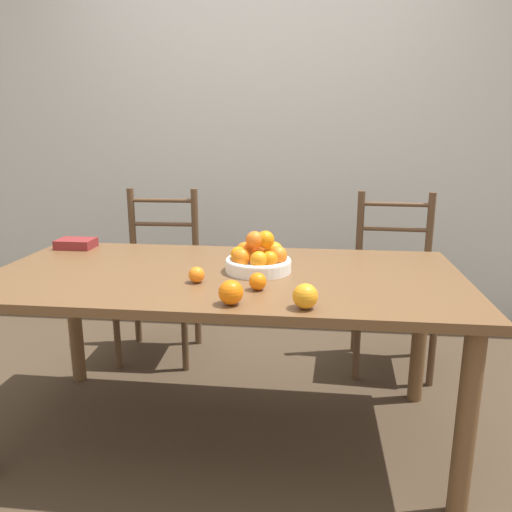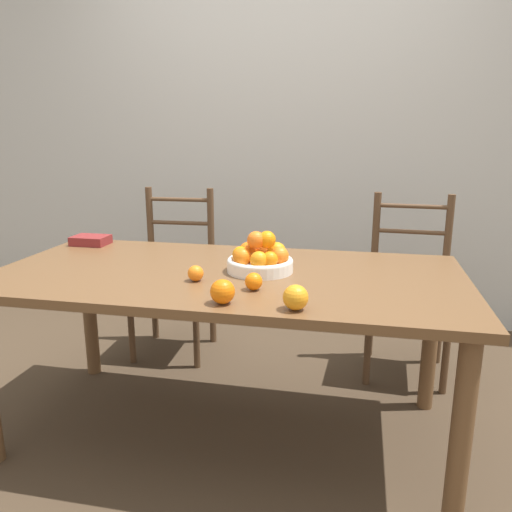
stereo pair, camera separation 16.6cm
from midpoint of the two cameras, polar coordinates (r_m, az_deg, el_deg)
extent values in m
plane|color=#423323|center=(2.34, -0.94, -19.35)|extent=(12.00, 12.00, 0.00)
cube|color=beige|center=(3.44, 4.71, 14.26)|extent=(8.00, 0.06, 2.60)
cube|color=brown|center=(2.03, -1.02, -2.30)|extent=(1.90, 0.93, 0.03)
cylinder|color=brown|center=(1.83, 24.96, -18.18)|extent=(0.07, 0.07, 0.70)
cylinder|color=brown|center=(2.79, -16.90, -6.18)|extent=(0.07, 0.07, 0.70)
cylinder|color=brown|center=(2.51, 21.13, -8.89)|extent=(0.07, 0.07, 0.70)
cylinder|color=white|center=(2.03, 2.81, -1.19)|extent=(0.27, 0.27, 0.04)
torus|color=white|center=(2.02, 2.82, -0.58)|extent=(0.27, 0.27, 0.02)
sphere|color=orange|center=(2.00, 5.08, -0.01)|extent=(0.07, 0.07, 0.07)
sphere|color=orange|center=(2.06, 4.67, 0.50)|extent=(0.08, 0.08, 0.08)
sphere|color=orange|center=(2.09, 3.34, 0.56)|extent=(0.08, 0.08, 0.08)
sphere|color=orange|center=(2.07, 1.35, 0.59)|extent=(0.07, 0.07, 0.07)
sphere|color=orange|center=(2.02, 0.55, 0.18)|extent=(0.07, 0.07, 0.07)
sphere|color=orange|center=(1.98, 0.79, -0.16)|extent=(0.08, 0.08, 0.08)
sphere|color=orange|center=(1.94, 2.78, -0.49)|extent=(0.07, 0.07, 0.07)
sphere|color=orange|center=(1.95, 4.03, -0.43)|extent=(0.06, 0.06, 0.06)
sphere|color=orange|center=(1.99, 3.65, 1.85)|extent=(0.07, 0.07, 0.07)
sphere|color=orange|center=(2.02, 2.39, 1.91)|extent=(0.06, 0.06, 0.06)
sphere|color=orange|center=(1.98, 2.39, 1.81)|extent=(0.07, 0.07, 0.07)
sphere|color=orange|center=(1.90, -4.45, -2.01)|extent=(0.06, 0.06, 0.06)
sphere|color=orange|center=(1.79, 2.38, -2.96)|extent=(0.06, 0.06, 0.06)
sphere|color=orange|center=(1.60, 7.52, -4.76)|extent=(0.08, 0.08, 0.08)
sphere|color=orange|center=(1.65, -0.97, -4.13)|extent=(0.08, 0.08, 0.08)
cylinder|color=#513823|center=(2.90, -12.51, -7.65)|extent=(0.04, 0.04, 0.46)
cylinder|color=#513823|center=(2.78, -5.15, -8.30)|extent=(0.04, 0.04, 0.46)
cylinder|color=#513823|center=(3.14, -10.30, -1.02)|extent=(0.04, 0.04, 0.96)
cylinder|color=#513823|center=(3.03, -3.53, -1.36)|extent=(0.04, 0.04, 0.96)
cube|color=#513823|center=(2.91, -7.98, -2.15)|extent=(0.43, 0.42, 0.04)
cylinder|color=#513823|center=(3.05, -7.04, 1.17)|extent=(0.38, 0.04, 0.02)
cylinder|color=#513823|center=(3.02, -7.12, 3.77)|extent=(0.38, 0.04, 0.02)
cylinder|color=#513823|center=(3.00, -7.21, 6.42)|extent=(0.38, 0.04, 0.02)
cylinder|color=#513823|center=(2.68, 14.44, -9.60)|extent=(0.04, 0.04, 0.46)
cylinder|color=#513823|center=(2.71, 22.61, -10.00)|extent=(0.04, 0.04, 0.46)
cylinder|color=#513823|center=(2.94, 14.83, -2.32)|extent=(0.04, 0.04, 0.96)
cylinder|color=#513823|center=(2.96, 22.19, -2.76)|extent=(0.04, 0.04, 0.96)
cube|color=#513823|center=(2.77, 18.73, -3.63)|extent=(0.44, 0.42, 0.04)
cylinder|color=#513823|center=(2.91, 18.72, -0.09)|extent=(0.38, 0.04, 0.02)
cylinder|color=#513823|center=(2.88, 18.94, 2.62)|extent=(0.38, 0.04, 0.02)
cylinder|color=#513823|center=(2.86, 19.16, 5.38)|extent=(0.38, 0.04, 0.02)
cube|color=maroon|center=(2.62, -16.68, 1.72)|extent=(0.17, 0.13, 0.04)
camera|label=1|loc=(0.08, -87.55, 0.62)|focal=35.00mm
camera|label=2|loc=(0.08, 92.45, -0.62)|focal=35.00mm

